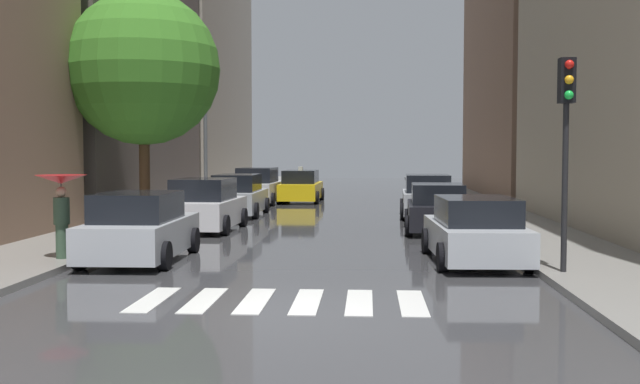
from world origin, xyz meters
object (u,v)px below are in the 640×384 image
at_px(parked_car_right_nearest, 475,232).
at_px(pedestrian_foreground, 61,195).
at_px(parked_car_left_third, 238,196).
at_px(parked_car_left_fourth, 258,187).
at_px(lamp_post_left, 205,112).
at_px(parked_car_right_third, 427,197).
at_px(street_tree_left, 143,69).
at_px(parked_car_right_second, 437,209).
at_px(taxi_midroad, 301,187).
at_px(traffic_light_right_corner, 566,116).
at_px(parked_car_left_second, 205,206).
at_px(parked_car_left_nearest, 140,229).

relative_size(parked_car_right_nearest, pedestrian_foreground, 2.36).
height_order(parked_car_left_third, parked_car_left_fourth, parked_car_left_fourth).
bearing_deg(parked_car_left_fourth, lamp_post_left, 161.44).
height_order(parked_car_left_third, lamp_post_left, lamp_post_left).
distance_m(parked_car_right_third, street_tree_left, 11.79).
bearing_deg(street_tree_left, parked_car_right_second, -6.34).
bearing_deg(parked_car_right_third, parked_car_right_nearest, -177.13).
bearing_deg(parked_car_right_nearest, pedestrian_foreground, 93.81).
bearing_deg(taxi_midroad, pedestrian_foreground, 171.72).
distance_m(pedestrian_foreground, lamp_post_left, 15.71).
distance_m(taxi_midroad, traffic_light_right_corner, 23.68).
height_order(parked_car_left_third, parked_car_right_third, parked_car_right_third).
distance_m(parked_car_right_nearest, parked_car_right_second, 6.47).
height_order(street_tree_left, lamp_post_left, street_tree_left).
distance_m(parked_car_left_second, taxi_midroad, 13.91).
bearing_deg(parked_car_left_second, parked_car_left_fourth, 2.44).
bearing_deg(parked_car_right_second, traffic_light_right_corner, -166.27).
bearing_deg(parked_car_right_nearest, parked_car_left_third, 30.39).
relative_size(parked_car_left_fourth, parked_car_right_nearest, 1.04).
bearing_deg(parked_car_left_second, taxi_midroad, -5.87).
xyz_separation_m(parked_car_left_nearest, parked_car_right_nearest, (7.86, 0.24, -0.04)).
distance_m(parked_car_left_fourth, parked_car_right_second, 14.51).
bearing_deg(parked_car_right_second, street_tree_left, 85.93).
bearing_deg(parked_car_right_third, parked_car_left_fourth, 50.16).
bearing_deg(lamp_post_left, street_tree_left, -94.80).
xyz_separation_m(parked_car_right_second, street_tree_left, (-9.83, 1.09, 4.65)).
distance_m(parked_car_left_second, parked_car_right_nearest, 10.09).
xyz_separation_m(parked_car_left_nearest, parked_car_right_second, (7.58, 6.70, -0.03)).
distance_m(parked_car_left_nearest, traffic_light_right_corner, 9.86).
bearing_deg(taxi_midroad, parked_car_left_nearest, 175.72).
relative_size(parked_car_right_third, lamp_post_left, 0.60).
bearing_deg(parked_car_left_second, parked_car_right_second, -87.71).
bearing_deg(taxi_midroad, parked_car_left_fourth, 125.73).
xyz_separation_m(taxi_midroad, traffic_light_right_corner, (7.36, -22.36, 2.52)).
distance_m(parked_car_right_nearest, lamp_post_left, 17.71).
height_order(parked_car_left_nearest, parked_car_left_second, parked_car_left_second).
relative_size(parked_car_right_second, street_tree_left, 0.53).
xyz_separation_m(parked_car_left_second, street_tree_left, (-2.33, 1.14, 4.59)).
xyz_separation_m(parked_car_left_second, taxi_midroad, (1.89, 13.78, -0.03)).
bearing_deg(lamp_post_left, parked_car_left_fourth, 69.17).
relative_size(parked_car_left_third, traffic_light_right_corner, 1.04).
xyz_separation_m(parked_car_left_fourth, pedestrian_foreground, (-1.55, -19.80, 0.77)).
bearing_deg(parked_car_left_third, traffic_light_right_corner, -147.02).
bearing_deg(parked_car_right_third, parked_car_right_second, -179.13).
xyz_separation_m(parked_car_left_third, traffic_light_right_corner, (9.16, -14.24, 2.51)).
xyz_separation_m(parked_car_right_third, lamp_post_left, (-9.37, 2.61, 3.52)).
relative_size(parked_car_left_fourth, street_tree_left, 0.59).
bearing_deg(parked_car_left_fourth, parked_car_right_second, -146.12).
relative_size(parked_car_left_nearest, parked_car_left_fourth, 0.94).
distance_m(parked_car_left_nearest, parked_car_right_second, 10.12).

